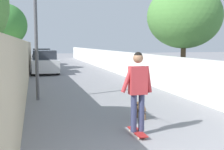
# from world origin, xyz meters

# --- Properties ---
(ground_plane) EXTENTS (80.00, 80.00, 0.00)m
(ground_plane) POSITION_xyz_m (14.00, 0.00, 0.00)
(ground_plane) COLOR gray
(wall_left) EXTENTS (48.00, 0.30, 2.11)m
(wall_left) POSITION_xyz_m (12.00, 2.96, 1.06)
(wall_left) COLOR tan
(wall_left) RESTS_ON ground
(fence_right) EXTENTS (48.00, 0.30, 1.47)m
(fence_right) POSITION_xyz_m (12.00, -2.96, 0.74)
(fence_right) COLOR silver
(fence_right) RESTS_ON ground
(tree_right_near) EXTENTS (3.12, 3.12, 4.46)m
(tree_right_near) POSITION_xyz_m (7.50, -3.63, 3.12)
(tree_right_near) COLOR brown
(tree_right_near) RESTS_ON ground
(tree_left_far) EXTENTS (3.16, 3.16, 4.90)m
(tree_left_far) POSITION_xyz_m (19.00, 4.46, 3.34)
(tree_left_far) COLOR brown
(tree_left_far) RESTS_ON ground
(lamp_post) EXTENTS (0.36, 0.36, 4.23)m
(lamp_post) POSITION_xyz_m (6.96, 2.41, 2.91)
(lamp_post) COLOR #4C4C51
(lamp_post) RESTS_ON ground
(skateboard) EXTENTS (0.80, 0.20, 0.08)m
(skateboard) POSITION_xyz_m (2.35, 0.35, 0.07)
(skateboard) COLOR maroon
(skateboard) RESTS_ON ground
(person_skateboarder) EXTENTS (0.22, 0.71, 1.74)m
(person_skateboarder) POSITION_xyz_m (2.35, 0.35, 1.11)
(person_skateboarder) COLOR #333859
(person_skateboarder) RESTS_ON skateboard
(dog) EXTENTS (1.59, 0.69, 1.06)m
(dog) POSITION_xyz_m (3.62, -0.21, 0.27)
(dog) COLOR brown
(dog) RESTS_ON ground
(car_near) EXTENTS (4.33, 1.80, 1.54)m
(car_near) POSITION_xyz_m (16.50, 1.81, 0.72)
(car_near) COLOR silver
(car_near) RESTS_ON ground
(car_far) EXTENTS (4.07, 1.80, 1.54)m
(car_far) POSITION_xyz_m (23.87, 1.81, 0.71)
(car_far) COLOR black
(car_far) RESTS_ON ground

